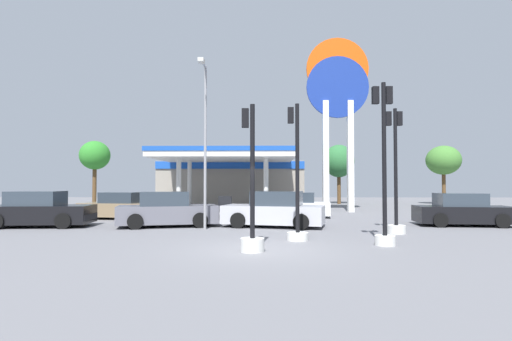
{
  "coord_description": "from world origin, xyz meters",
  "views": [
    {
      "loc": [
        0.11,
        -12.24,
        2.01
      ],
      "look_at": [
        -0.33,
        10.79,
        2.74
      ],
      "focal_mm": 28.1,
      "sensor_mm": 36.0,
      "label": 1
    }
  ],
  "objects_px": {
    "tree_1": "(180,165)",
    "corner_streetlamp": "(205,130)",
    "car_0": "(296,206)",
    "traffic_signal_0": "(252,212)",
    "car_2": "(463,211)",
    "tree_4": "(443,161)",
    "tree_0": "(95,156)",
    "car_1": "(274,211)",
    "car_5": "(119,207)",
    "traffic_signal_1": "(384,182)",
    "traffic_signal_3": "(396,189)",
    "station_pole_sign": "(338,100)",
    "car_3": "(168,211)",
    "tree_3": "(339,161)",
    "car_4": "(39,211)",
    "traffic_signal_2": "(297,200)",
    "tree_2": "(273,162)"
  },
  "relations": [
    {
      "from": "car_3",
      "to": "car_2",
      "type": "bearing_deg",
      "value": 2.32
    },
    {
      "from": "traffic_signal_0",
      "to": "traffic_signal_3",
      "type": "height_order",
      "value": "traffic_signal_3"
    },
    {
      "from": "car_3",
      "to": "traffic_signal_3",
      "type": "xyz_separation_m",
      "value": [
        9.78,
        -2.42,
        1.02
      ]
    },
    {
      "from": "car_5",
      "to": "traffic_signal_1",
      "type": "distance_m",
      "value": 15.38
    },
    {
      "from": "car_5",
      "to": "tree_3",
      "type": "xyz_separation_m",
      "value": [
        15.53,
        16.74,
        3.47
      ]
    },
    {
      "from": "station_pole_sign",
      "to": "car_3",
      "type": "bearing_deg",
      "value": -135.26
    },
    {
      "from": "car_3",
      "to": "car_4",
      "type": "distance_m",
      "value": 5.88
    },
    {
      "from": "car_1",
      "to": "car_5",
      "type": "height_order",
      "value": "car_1"
    },
    {
      "from": "car_3",
      "to": "corner_streetlamp",
      "type": "height_order",
      "value": "corner_streetlamp"
    },
    {
      "from": "corner_streetlamp",
      "to": "tree_4",
      "type": "bearing_deg",
      "value": 46.9
    },
    {
      "from": "car_1",
      "to": "car_2",
      "type": "relative_size",
      "value": 1.1
    },
    {
      "from": "traffic_signal_1",
      "to": "traffic_signal_3",
      "type": "relative_size",
      "value": 1.06
    },
    {
      "from": "tree_1",
      "to": "tree_3",
      "type": "height_order",
      "value": "tree_3"
    },
    {
      "from": "station_pole_sign",
      "to": "car_0",
      "type": "xyz_separation_m",
      "value": [
        -3.35,
        -4.45,
        -7.21
      ]
    },
    {
      "from": "tree_3",
      "to": "corner_streetlamp",
      "type": "xyz_separation_m",
      "value": [
        -9.92,
        -21.95,
        0.16
      ]
    },
    {
      "from": "car_2",
      "to": "traffic_signal_0",
      "type": "xyz_separation_m",
      "value": [
        -9.77,
        -7.34,
        0.48
      ]
    },
    {
      "from": "tree_3",
      "to": "car_4",
      "type": "bearing_deg",
      "value": -130.23
    },
    {
      "from": "car_2",
      "to": "tree_4",
      "type": "distance_m",
      "value": 20.92
    },
    {
      "from": "car_0",
      "to": "traffic_signal_3",
      "type": "bearing_deg",
      "value": -65.82
    },
    {
      "from": "tree_0",
      "to": "tree_4",
      "type": "distance_m",
      "value": 33.8
    },
    {
      "from": "car_0",
      "to": "tree_0",
      "type": "bearing_deg",
      "value": 140.4
    },
    {
      "from": "tree_1",
      "to": "corner_streetlamp",
      "type": "xyz_separation_m",
      "value": [
        5.56,
        -21.28,
        0.55
      ]
    },
    {
      "from": "traffic_signal_3",
      "to": "tree_3",
      "type": "distance_m",
      "value": 23.28
    },
    {
      "from": "car_1",
      "to": "car_3",
      "type": "bearing_deg",
      "value": 179.14
    },
    {
      "from": "traffic_signal_1",
      "to": "tree_4",
      "type": "distance_m",
      "value": 28.52
    },
    {
      "from": "tree_0",
      "to": "car_1",
      "type": "bearing_deg",
      "value": -50.21
    },
    {
      "from": "car_2",
      "to": "traffic_signal_3",
      "type": "height_order",
      "value": "traffic_signal_3"
    },
    {
      "from": "tree_1",
      "to": "tree_2",
      "type": "xyz_separation_m",
      "value": [
        9.01,
        0.47,
        0.28
      ]
    },
    {
      "from": "car_2",
      "to": "tree_0",
      "type": "height_order",
      "value": "tree_0"
    },
    {
      "from": "car_3",
      "to": "traffic_signal_0",
      "type": "xyz_separation_m",
      "value": [
        4.13,
        -6.78,
        0.44
      ]
    },
    {
      "from": "tree_2",
      "to": "car_1",
      "type": "bearing_deg",
      "value": -91.12
    },
    {
      "from": "traffic_signal_0",
      "to": "tree_2",
      "type": "distance_m",
      "value": 27.4
    },
    {
      "from": "station_pole_sign",
      "to": "traffic_signal_0",
      "type": "relative_size",
      "value": 2.83
    },
    {
      "from": "car_0",
      "to": "car_4",
      "type": "xyz_separation_m",
      "value": [
        -12.24,
        -5.46,
        0.08
      ]
    },
    {
      "from": "car_0",
      "to": "car_4",
      "type": "height_order",
      "value": "car_4"
    },
    {
      "from": "car_0",
      "to": "traffic_signal_0",
      "type": "relative_size",
      "value": 0.99
    },
    {
      "from": "car_0",
      "to": "traffic_signal_2",
      "type": "bearing_deg",
      "value": -94.3
    },
    {
      "from": "station_pole_sign",
      "to": "car_3",
      "type": "xyz_separation_m",
      "value": [
        -9.71,
        -9.62,
        -7.14
      ]
    },
    {
      "from": "car_4",
      "to": "corner_streetlamp",
      "type": "height_order",
      "value": "corner_streetlamp"
    },
    {
      "from": "car_1",
      "to": "car_3",
      "type": "xyz_separation_m",
      "value": [
        -4.96,
        0.07,
        -0.01
      ]
    },
    {
      "from": "station_pole_sign",
      "to": "car_4",
      "type": "distance_m",
      "value": 19.8
    },
    {
      "from": "car_2",
      "to": "tree_3",
      "type": "xyz_separation_m",
      "value": [
        -2.06,
        20.08,
        3.46
      ]
    },
    {
      "from": "corner_streetlamp",
      "to": "tree_2",
      "type": "bearing_deg",
      "value": 80.99
    },
    {
      "from": "car_5",
      "to": "traffic_signal_2",
      "type": "relative_size",
      "value": 0.91
    },
    {
      "from": "car_3",
      "to": "traffic_signal_2",
      "type": "height_order",
      "value": "traffic_signal_2"
    },
    {
      "from": "tree_4",
      "to": "tree_0",
      "type": "bearing_deg",
      "value": 178.59
    },
    {
      "from": "traffic_signal_2",
      "to": "tree_4",
      "type": "height_order",
      "value": "tree_4"
    },
    {
      "from": "traffic_signal_0",
      "to": "corner_streetlamp",
      "type": "height_order",
      "value": "corner_streetlamp"
    },
    {
      "from": "tree_1",
      "to": "tree_0",
      "type": "bearing_deg",
      "value": 176.24
    },
    {
      "from": "car_3",
      "to": "traffic_signal_0",
      "type": "bearing_deg",
      "value": -58.67
    }
  ]
}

